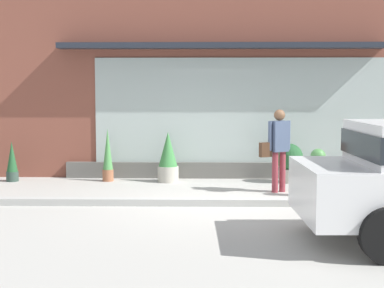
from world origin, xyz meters
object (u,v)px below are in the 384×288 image
(fire_hydrant, at_px, (318,172))
(pedestrian_with_handbag, at_px, (278,144))
(potted_plant_window_left, at_px, (12,162))
(potted_plant_by_entrance, at_px, (168,158))
(potted_plant_trailing_edge, at_px, (289,161))
(potted_plant_window_right, at_px, (108,156))

(fire_hydrant, xyz_separation_m, pedestrian_with_handbag, (-0.68, 0.47, 0.48))
(pedestrian_with_handbag, distance_m, potted_plant_window_left, 5.77)
(pedestrian_with_handbag, height_order, potted_plant_by_entrance, pedestrian_with_handbag)
(pedestrian_with_handbag, distance_m, potted_plant_trailing_edge, 1.37)
(fire_hydrant, distance_m, pedestrian_with_handbag, 0.96)
(potted_plant_window_right, xyz_separation_m, potted_plant_by_entrance, (1.32, -0.08, -0.04))
(fire_hydrant, bearing_deg, pedestrian_with_handbag, 145.71)
(fire_hydrant, relative_size, potted_plant_window_right, 0.78)
(fire_hydrant, relative_size, potted_plant_trailing_edge, 1.07)
(potted_plant_window_left, distance_m, potted_plant_by_entrance, 3.40)
(pedestrian_with_handbag, xyz_separation_m, potted_plant_window_left, (-5.61, 1.25, -0.52))
(potted_plant_by_entrance, bearing_deg, potted_plant_window_right, 176.48)
(potted_plant_window_left, relative_size, potted_plant_by_entrance, 0.80)
(potted_plant_window_left, height_order, potted_plant_trailing_edge, potted_plant_window_left)
(fire_hydrant, relative_size, potted_plant_by_entrance, 0.83)
(potted_plant_window_right, height_order, potted_plant_by_entrance, potted_plant_window_right)
(potted_plant_trailing_edge, relative_size, potted_plant_by_entrance, 0.77)
(fire_hydrant, distance_m, potted_plant_window_right, 4.58)
(pedestrian_with_handbag, distance_m, potted_plant_window_right, 3.79)
(fire_hydrant, distance_m, potted_plant_by_entrance, 3.36)
(potted_plant_trailing_edge, bearing_deg, potted_plant_window_right, 178.57)
(potted_plant_window_left, xyz_separation_m, potted_plant_window_right, (2.08, 0.07, 0.14))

